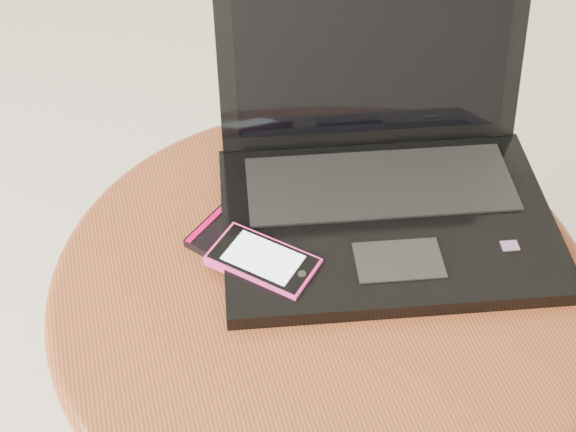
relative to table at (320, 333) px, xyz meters
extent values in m
plane|color=beige|center=(0.10, 0.12, -0.35)|extent=(4.00, 4.00, 0.00)
cylinder|color=#5E2917|center=(0.00, 0.00, -0.13)|extent=(0.09, 0.09, 0.39)
cylinder|color=#602B18|center=(0.00, 0.00, 0.08)|extent=(0.53, 0.53, 0.03)
torus|color=#602B18|center=(0.00, 0.00, 0.08)|extent=(0.56, 0.56, 0.03)
cube|color=black|center=(0.09, 0.05, 0.10)|extent=(0.39, 0.30, 0.02)
cube|color=black|center=(0.09, 0.10, 0.11)|extent=(0.31, 0.16, 0.00)
cube|color=black|center=(0.07, -0.01, 0.11)|extent=(0.10, 0.07, 0.00)
cube|color=red|center=(0.19, -0.02, 0.11)|extent=(0.02, 0.02, 0.00)
cube|color=black|center=(0.11, 0.19, 0.22)|extent=(0.34, 0.12, 0.21)
cube|color=black|center=(0.11, 0.19, 0.22)|extent=(0.30, 0.10, 0.17)
cube|color=black|center=(-0.06, 0.05, 0.10)|extent=(0.13, 0.13, 0.01)
cube|color=#C40241|center=(-0.10, 0.09, 0.11)|extent=(0.05, 0.05, 0.00)
cube|color=#E82F8C|center=(-0.06, 0.02, 0.11)|extent=(0.12, 0.11, 0.01)
cube|color=black|center=(-0.06, 0.02, 0.12)|extent=(0.11, 0.11, 0.00)
cube|color=#C8E8F3|center=(-0.06, 0.02, 0.12)|extent=(0.08, 0.08, 0.00)
cylinder|color=black|center=(-0.02, -0.01, 0.12)|extent=(0.01, 0.01, 0.00)
camera|label=1|loc=(-0.17, -0.50, 0.72)|focal=50.08mm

